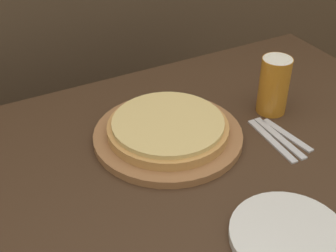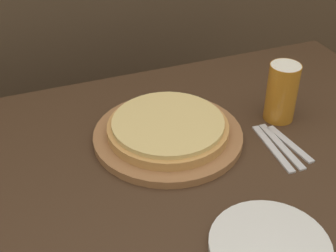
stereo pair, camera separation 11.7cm
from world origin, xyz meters
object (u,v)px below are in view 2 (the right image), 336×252
dinner_plate (270,247)px  spoon (290,144)px  pizza_on_board (168,131)px  dinner_knife (281,146)px  fork (273,148)px  beer_glass (282,90)px

dinner_plate → spoon: 0.35m
pizza_on_board → dinner_knife: (0.25, -0.13, -0.02)m
fork → pizza_on_board: bearing=149.6°
pizza_on_board → fork: 0.26m
spoon → dinner_knife: bearing=180.0°
dinner_plate → fork: 0.32m
dinner_knife → spoon: size_ratio=1.17×
beer_glass → dinner_knife: bearing=-118.3°
dinner_knife → pizza_on_board: bearing=152.2°
beer_glass → fork: size_ratio=0.82×
dinner_knife → spoon: same height
dinner_plate → dinner_knife: (0.20, 0.27, -0.01)m
pizza_on_board → beer_glass: (0.31, -0.02, 0.06)m
dinner_plate → spoon: dinner_plate is taller
beer_glass → dinner_plate: (-0.26, -0.39, -0.08)m
dinner_plate → spoon: bearing=50.6°
fork → spoon: (0.05, -0.00, 0.00)m
fork → spoon: 0.05m
dinner_plate → spoon: size_ratio=1.42×
dinner_knife → spoon: bearing=0.0°
spoon → dinner_plate: bearing=-129.4°
dinner_plate → dinner_knife: dinner_plate is taller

